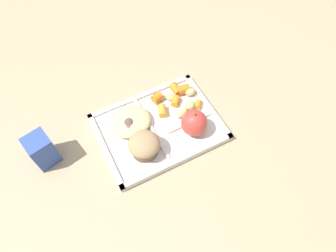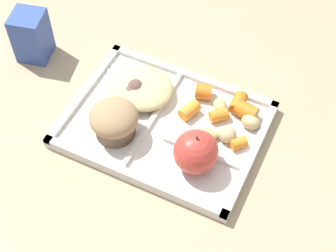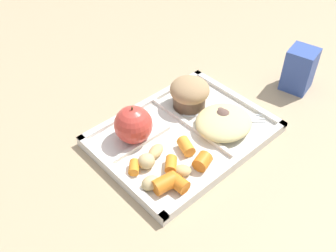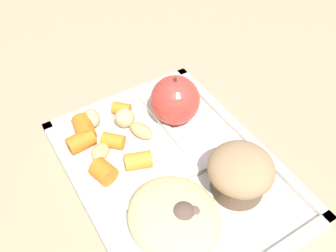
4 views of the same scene
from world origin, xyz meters
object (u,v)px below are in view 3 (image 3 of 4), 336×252
at_px(bran_muffin, 190,93).
at_px(lunch_tray, 184,135).
at_px(green_apple, 133,125).
at_px(plastic_fork, 231,117).
at_px(milk_carton, 299,69).

bearing_deg(bran_muffin, lunch_tray, -141.69).
height_order(lunch_tray, bran_muffin, bran_muffin).
bearing_deg(green_apple, plastic_fork, -24.89).
bearing_deg(bran_muffin, milk_carton, -24.14).
distance_m(green_apple, bran_muffin, 0.15).
relative_size(lunch_tray, bran_muffin, 4.04).
bearing_deg(milk_carton, plastic_fork, 161.23).
distance_m(bran_muffin, plastic_fork, 0.10).
relative_size(lunch_tray, milk_carton, 3.38).
relative_size(green_apple, milk_carton, 0.81).
bearing_deg(bran_muffin, plastic_fork, -67.46).
xyz_separation_m(green_apple, bran_muffin, (0.15, -0.00, -0.00)).
bearing_deg(green_apple, milk_carton, -15.42).
height_order(plastic_fork, milk_carton, milk_carton).
relative_size(bran_muffin, plastic_fork, 0.62).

